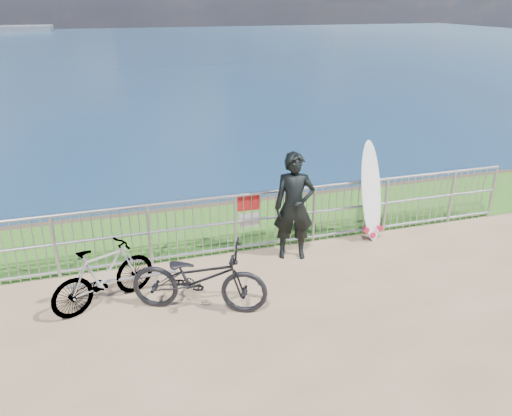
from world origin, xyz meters
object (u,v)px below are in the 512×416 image
object	(u,v)px
surfer	(294,207)
bicycle_far	(104,275)
surfboard	(371,195)
bicycle_near	(199,278)

from	to	relation	value
surfer	bicycle_far	bearing A→B (deg)	-153.37
surfer	surfboard	world-z (taller)	surfer
surfboard	bicycle_far	size ratio (longest dim) A/B	1.17
surfboard	bicycle_near	world-z (taller)	surfboard
bicycle_near	bicycle_far	xyz separation A→B (m)	(-1.32, 0.54, -0.04)
surfer	bicycle_near	distance (m)	2.25
bicycle_far	bicycle_near	bearing A→B (deg)	-138.18
bicycle_near	bicycle_far	distance (m)	1.43
surfboard	bicycle_far	distance (m)	4.94
surfer	surfboard	distance (m)	1.66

